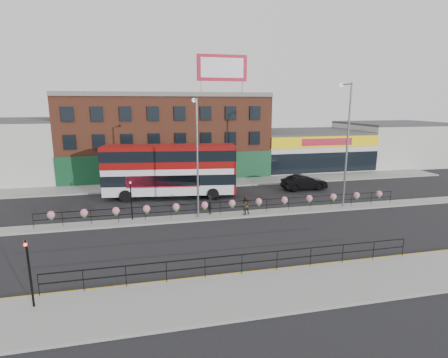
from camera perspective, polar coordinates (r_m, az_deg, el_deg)
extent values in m
plane|color=black|center=(29.05, 1.32, -6.05)|extent=(120.00, 120.00, 0.00)
cube|color=gray|center=(18.57, 10.82, -17.14)|extent=(60.00, 4.00, 0.15)
cube|color=gray|center=(40.35, -2.84, -0.72)|extent=(60.00, 4.00, 0.15)
cube|color=gray|center=(29.03, 1.32, -5.91)|extent=(60.00, 1.60, 0.15)
cube|color=gold|center=(20.48, 8.17, -14.32)|extent=(60.00, 0.10, 0.01)
cube|color=gold|center=(20.33, 8.36, -14.53)|extent=(60.00, 0.10, 0.01)
cube|color=brown|center=(47.00, -9.47, 7.05)|extent=(25.00, 12.00, 10.00)
cube|color=#3F3F42|center=(46.83, -9.70, 13.34)|extent=(25.00, 12.00, 0.30)
cube|color=#103F23|center=(41.42, -8.79, 1.78)|extent=(25.00, 0.25, 3.40)
cube|color=silver|center=(52.41, 13.08, 4.67)|extent=(15.00, 12.00, 5.00)
cube|color=#3F3F42|center=(52.14, 13.23, 7.56)|extent=(15.00, 12.00, 0.30)
cube|color=#F9D402|center=(46.85, 16.42, 5.84)|extent=(15.00, 0.25, 1.40)
cube|color=#A5122B|center=(46.75, 16.49, 5.83)|extent=(7.00, 0.10, 0.90)
cube|color=black|center=(47.20, 16.22, 2.59)|extent=(15.00, 0.25, 2.60)
cube|color=#B7B8B3|center=(60.25, 25.90, 5.19)|extent=(14.50, 12.00, 6.00)
cube|color=#3F3F42|center=(60.01, 26.18, 8.17)|extent=(14.50, 12.00, 0.30)
cube|color=#A5122B|center=(42.95, -0.32, 17.70)|extent=(6.00, 0.25, 3.00)
cube|color=silver|center=(42.81, -0.28, 17.71)|extent=(5.10, 0.04, 2.25)
cylinder|color=slate|center=(42.33, -3.73, 14.77)|extent=(0.12, 0.12, 1.40)
cylinder|color=slate|center=(43.41, 3.02, 14.71)|extent=(0.12, 0.12, 1.40)
cube|color=black|center=(28.68, 1.33, -3.68)|extent=(30.00, 0.05, 0.05)
cube|color=black|center=(28.82, 1.33, -4.63)|extent=(30.00, 0.05, 0.05)
cylinder|color=black|center=(29.22, -28.72, -6.06)|extent=(0.04, 0.04, 1.10)
cylinder|color=black|center=(28.72, -24.87, -5.98)|extent=(0.04, 0.04, 1.10)
cylinder|color=black|center=(28.35, -20.90, -5.87)|extent=(0.04, 0.04, 1.10)
cylinder|color=black|center=(28.12, -16.85, -5.72)|extent=(0.04, 0.04, 1.10)
cylinder|color=black|center=(28.03, -12.75, -5.55)|extent=(0.04, 0.04, 1.10)
cylinder|color=black|center=(28.09, -8.66, -5.34)|extent=(0.04, 0.04, 1.10)
cylinder|color=black|center=(28.29, -4.60, -5.11)|extent=(0.04, 0.04, 1.10)
cylinder|color=black|center=(28.62, -0.62, -4.86)|extent=(0.04, 0.04, 1.10)
cylinder|color=black|center=(29.09, 3.24, -4.60)|extent=(0.04, 0.04, 1.10)
cylinder|color=black|center=(29.69, 6.97, -4.32)|extent=(0.04, 0.04, 1.10)
cylinder|color=black|center=(30.40, 10.53, -4.04)|extent=(0.04, 0.04, 1.10)
cylinder|color=black|center=(31.23, 13.91, -3.76)|extent=(0.04, 0.04, 1.10)
cylinder|color=black|center=(32.17, 17.10, -3.49)|extent=(0.04, 0.04, 1.10)
cylinder|color=black|center=(33.19, 20.10, -3.21)|extent=(0.04, 0.04, 1.10)
cylinder|color=black|center=(34.30, 22.92, -2.95)|extent=(0.04, 0.04, 1.10)
cylinder|color=black|center=(35.50, 25.55, -2.70)|extent=(0.04, 0.04, 1.10)
sphere|color=#CA6B8C|center=(28.77, -26.40, -5.26)|extent=(0.56, 0.56, 0.56)
sphere|color=#286A1D|center=(28.84, -26.36, -5.69)|extent=(0.36, 0.36, 0.36)
sphere|color=#CA6B8C|center=(28.31, -21.88, -5.12)|extent=(0.56, 0.56, 0.56)
sphere|color=#286A1D|center=(28.37, -21.84, -5.57)|extent=(0.36, 0.36, 0.36)
sphere|color=#CA6B8C|center=(28.02, -17.24, -4.96)|extent=(0.56, 0.56, 0.56)
sphere|color=#286A1D|center=(28.08, -17.21, -5.40)|extent=(0.36, 0.36, 0.36)
sphere|color=#CA6B8C|center=(27.92, -12.53, -4.75)|extent=(0.56, 0.56, 0.56)
sphere|color=#286A1D|center=(27.98, -12.51, -5.20)|extent=(0.36, 0.36, 0.36)
sphere|color=#CA6B8C|center=(28.00, -7.83, -4.52)|extent=(0.56, 0.56, 0.56)
sphere|color=#286A1D|center=(28.07, -7.82, -4.96)|extent=(0.36, 0.36, 0.36)
sphere|color=#CA6B8C|center=(28.27, -3.19, -4.25)|extent=(0.56, 0.56, 0.56)
sphere|color=#286A1D|center=(28.34, -3.18, -4.70)|extent=(0.36, 0.36, 0.36)
sphere|color=#CA6B8C|center=(28.73, 1.33, -3.97)|extent=(0.56, 0.56, 0.56)
sphere|color=#286A1D|center=(28.79, 1.33, -4.41)|extent=(0.36, 0.36, 0.36)
sphere|color=#CA6B8C|center=(29.35, 5.68, -3.67)|extent=(0.56, 0.56, 0.56)
sphere|color=#286A1D|center=(29.41, 5.67, -4.10)|extent=(0.36, 0.36, 0.36)
sphere|color=#CA6B8C|center=(30.14, 9.83, -3.37)|extent=(0.56, 0.56, 0.56)
sphere|color=#286A1D|center=(30.20, 9.81, -3.79)|extent=(0.36, 0.36, 0.36)
sphere|color=#CA6B8C|center=(31.07, 13.74, -3.07)|extent=(0.56, 0.56, 0.56)
sphere|color=#286A1D|center=(31.13, 13.72, -3.48)|extent=(0.36, 0.36, 0.36)
sphere|color=#CA6B8C|center=(32.15, 17.40, -2.78)|extent=(0.56, 0.56, 0.56)
sphere|color=#286A1D|center=(32.20, 17.38, -3.17)|extent=(0.36, 0.36, 0.36)
sphere|color=#CA6B8C|center=(33.34, 20.82, -2.49)|extent=(0.56, 0.56, 0.56)
sphere|color=#286A1D|center=(33.40, 20.79, -2.87)|extent=(0.36, 0.36, 0.36)
sphere|color=#CA6B8C|center=(34.65, 23.98, -2.22)|extent=(0.56, 0.56, 0.56)
sphere|color=#286A1D|center=(34.70, 23.95, -2.59)|extent=(0.36, 0.36, 0.36)
cube|color=black|center=(19.01, 2.96, -12.22)|extent=(20.00, 0.05, 0.05)
cube|color=black|center=(19.23, 2.94, -13.56)|extent=(20.00, 0.05, 0.05)
cylinder|color=black|center=(19.37, -28.04, -15.06)|extent=(0.04, 0.04, 1.10)
cylinder|color=black|center=(18.93, -21.99, -15.13)|extent=(0.04, 0.04, 1.10)
cylinder|color=black|center=(18.69, -15.72, -15.03)|extent=(0.04, 0.04, 1.10)
cylinder|color=black|center=(18.66, -9.38, -14.75)|extent=(0.04, 0.04, 1.10)
cylinder|color=black|center=(18.85, -3.11, -14.30)|extent=(0.04, 0.04, 1.10)
cylinder|color=black|center=(19.25, 2.94, -13.71)|extent=(0.04, 0.04, 1.10)
cylinder|color=black|center=(19.84, 8.65, -13.02)|extent=(0.04, 0.04, 1.10)
cylinder|color=black|center=(20.61, 13.96, -12.25)|extent=(0.04, 0.04, 1.10)
cylinder|color=black|center=(21.54, 18.82, -11.46)|extent=(0.04, 0.04, 1.10)
cylinder|color=black|center=(22.60, 23.22, -10.67)|extent=(0.04, 0.04, 1.10)
cylinder|color=black|center=(23.79, 27.19, -9.90)|extent=(0.04, 0.04, 1.10)
cube|color=silver|center=(34.61, -8.83, 1.51)|extent=(12.92, 4.54, 4.60)
cube|color=maroon|center=(34.39, -8.90, 3.67)|extent=(12.99, 4.61, 2.07)
cube|color=black|center=(34.76, -8.79, 0.21)|extent=(13.01, 4.63, 1.03)
cube|color=black|center=(34.36, -8.91, 3.96)|extent=(13.03, 4.65, 1.03)
cube|color=maroon|center=(34.26, -8.96, 5.35)|extent=(12.92, 4.54, 0.14)
cube|color=maroon|center=(34.76, 1.55, 1.70)|extent=(0.59, 2.93, 4.60)
cube|color=#A5122B|center=(33.40, -9.92, -0.43)|extent=(6.84, 0.96, 1.15)
cylinder|color=black|center=(34.22, -15.80, -2.69)|extent=(1.19, 0.50, 1.15)
cylinder|color=black|center=(36.96, -15.00, -1.55)|extent=(1.19, 0.50, 1.15)
cylinder|color=black|center=(33.66, -1.80, -2.47)|extent=(1.19, 0.50, 1.15)
cylinder|color=black|center=(36.44, -2.07, -1.32)|extent=(1.19, 0.50, 1.15)
imported|color=black|center=(38.53, 12.95, -0.54)|extent=(1.92, 4.92, 1.60)
imported|color=black|center=(28.93, -2.28, -4.19)|extent=(0.76, 0.65, 1.58)
imported|color=#2E261B|center=(28.81, 3.46, -4.30)|extent=(1.08, 1.01, 1.55)
cylinder|color=slate|center=(27.24, -4.36, 3.14)|extent=(0.15, 0.15, 9.35)
cylinder|color=slate|center=(27.60, -4.74, 12.79)|extent=(0.09, 1.40, 0.09)
sphere|color=silver|center=(28.29, -4.95, 12.68)|extent=(0.34, 0.34, 0.34)
cylinder|color=slate|center=(31.86, 19.46, 4.99)|extent=(0.17, 0.17, 10.67)
cylinder|color=slate|center=(32.37, 19.36, 14.39)|extent=(0.11, 1.60, 0.11)
sphere|color=silver|center=(33.05, 18.60, 14.29)|extent=(0.38, 0.38, 0.38)
cylinder|color=black|center=(18.15, -29.12, -13.36)|extent=(0.10, 0.10, 3.20)
imported|color=black|center=(17.56, -29.66, -8.61)|extent=(0.15, 0.18, 0.90)
sphere|color=#FF190C|center=(17.51, -29.71, -9.30)|extent=(0.14, 0.14, 0.14)
cylinder|color=black|center=(28.15, -14.89, -3.36)|extent=(0.10, 0.10, 3.20)
imported|color=black|center=(27.77, -15.07, -0.17)|extent=(0.15, 0.18, 0.90)
sphere|color=#FF190C|center=(27.69, -15.06, -0.59)|extent=(0.14, 0.14, 0.14)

